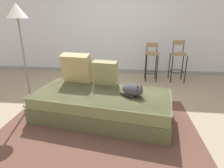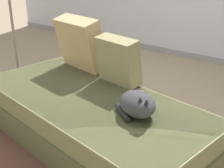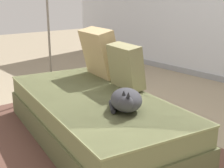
{
  "view_description": "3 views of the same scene",
  "coord_description": "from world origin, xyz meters",
  "px_view_note": "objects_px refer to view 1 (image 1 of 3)",
  "views": [
    {
      "loc": [
        0.44,
        -2.99,
        1.5
      ],
      "look_at": [
        0.15,
        -0.3,
        0.53
      ],
      "focal_mm": 30.0,
      "sensor_mm": 36.0,
      "label": 1
    },
    {
      "loc": [
        1.5,
        -2.11,
        1.49
      ],
      "look_at": [
        0.15,
        -0.3,
        0.53
      ],
      "focal_mm": 50.0,
      "sensor_mm": 36.0,
      "label": 2
    },
    {
      "loc": [
        2.13,
        -1.92,
        1.27
      ],
      "look_at": [
        0.15,
        -0.3,
        0.53
      ],
      "focal_mm": 50.0,
      "sensor_mm": 36.0,
      "label": 3
    }
  ],
  "objects_px": {
    "couch": "(102,105)",
    "throw_pillow_corner": "(77,68)",
    "cat": "(133,90)",
    "floor_lamp": "(18,21)",
    "throw_pillow_middle": "(105,73)",
    "bar_stool_near_window": "(152,58)",
    "bar_stool_by_doorway": "(178,59)"
  },
  "relations": [
    {
      "from": "throw_pillow_corner",
      "to": "bar_stool_by_doorway",
      "type": "bearing_deg",
      "value": 36.34
    },
    {
      "from": "bar_stool_near_window",
      "to": "throw_pillow_middle",
      "type": "bearing_deg",
      "value": -119.85
    },
    {
      "from": "floor_lamp",
      "to": "throw_pillow_middle",
      "type": "bearing_deg",
      "value": 2.63
    },
    {
      "from": "cat",
      "to": "floor_lamp",
      "type": "height_order",
      "value": "floor_lamp"
    },
    {
      "from": "throw_pillow_corner",
      "to": "bar_stool_near_window",
      "type": "height_order",
      "value": "throw_pillow_corner"
    },
    {
      "from": "throw_pillow_corner",
      "to": "throw_pillow_middle",
      "type": "bearing_deg",
      "value": -9.1
    },
    {
      "from": "couch",
      "to": "throw_pillow_middle",
      "type": "height_order",
      "value": "throw_pillow_middle"
    },
    {
      "from": "couch",
      "to": "throw_pillow_corner",
      "type": "distance_m",
      "value": 0.82
    },
    {
      "from": "throw_pillow_corner",
      "to": "cat",
      "type": "xyz_separation_m",
      "value": [
        0.97,
        -0.49,
        -0.17
      ]
    },
    {
      "from": "cat",
      "to": "bar_stool_by_doorway",
      "type": "height_order",
      "value": "bar_stool_by_doorway"
    },
    {
      "from": "couch",
      "to": "floor_lamp",
      "type": "distance_m",
      "value": 1.85
    },
    {
      "from": "bar_stool_near_window",
      "to": "floor_lamp",
      "type": "relative_size",
      "value": 0.54
    },
    {
      "from": "bar_stool_by_doorway",
      "to": "bar_stool_near_window",
      "type": "bearing_deg",
      "value": 179.96
    },
    {
      "from": "couch",
      "to": "bar_stool_by_doorway",
      "type": "distance_m",
      "value": 2.52
    },
    {
      "from": "couch",
      "to": "floor_lamp",
      "type": "xyz_separation_m",
      "value": [
        -1.35,
        0.32,
        1.23
      ]
    },
    {
      "from": "couch",
      "to": "throw_pillow_corner",
      "type": "xyz_separation_m",
      "value": [
        -0.5,
        0.46,
        0.46
      ]
    },
    {
      "from": "couch",
      "to": "throw_pillow_corner",
      "type": "relative_size",
      "value": 4.14
    },
    {
      "from": "throw_pillow_middle",
      "to": "cat",
      "type": "relative_size",
      "value": 1.07
    },
    {
      "from": "cat",
      "to": "bar_stool_near_window",
      "type": "xyz_separation_m",
      "value": [
        0.45,
        1.99,
        0.07
      ]
    },
    {
      "from": "couch",
      "to": "throw_pillow_middle",
      "type": "distance_m",
      "value": 0.56
    },
    {
      "from": "throw_pillow_corner",
      "to": "cat",
      "type": "distance_m",
      "value": 1.1
    },
    {
      "from": "throw_pillow_middle",
      "to": "floor_lamp",
      "type": "bearing_deg",
      "value": -177.37
    },
    {
      "from": "throw_pillow_corner",
      "to": "bar_stool_near_window",
      "type": "distance_m",
      "value": 2.07
    },
    {
      "from": "cat",
      "to": "bar_stool_by_doorway",
      "type": "bearing_deg",
      "value": 61.67
    },
    {
      "from": "bar_stool_near_window",
      "to": "floor_lamp",
      "type": "xyz_separation_m",
      "value": [
        -2.27,
        -1.65,
        0.88
      ]
    },
    {
      "from": "throw_pillow_corner",
      "to": "floor_lamp",
      "type": "relative_size",
      "value": 0.31
    },
    {
      "from": "throw_pillow_corner",
      "to": "bar_stool_near_window",
      "type": "xyz_separation_m",
      "value": [
        1.42,
        1.5,
        -0.11
      ]
    },
    {
      "from": "couch",
      "to": "cat",
      "type": "bearing_deg",
      "value": -2.89
    },
    {
      "from": "throw_pillow_middle",
      "to": "cat",
      "type": "distance_m",
      "value": 0.63
    },
    {
      "from": "couch",
      "to": "floor_lamp",
      "type": "relative_size",
      "value": 1.29
    },
    {
      "from": "floor_lamp",
      "to": "couch",
      "type": "bearing_deg",
      "value": -13.23
    },
    {
      "from": "throw_pillow_corner",
      "to": "bar_stool_near_window",
      "type": "relative_size",
      "value": 0.58
    }
  ]
}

